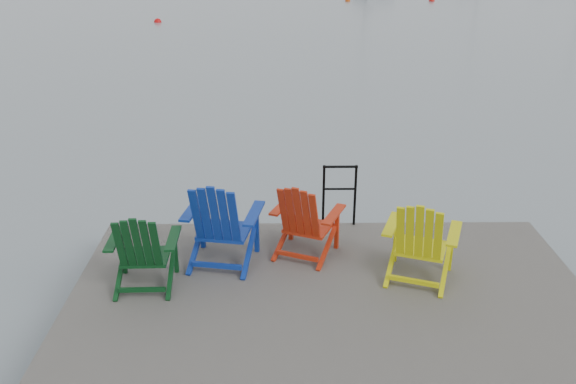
{
  "coord_description": "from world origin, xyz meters",
  "views": [
    {
      "loc": [
        -0.56,
        -5.3,
        4.37
      ],
      "look_at": [
        -0.46,
        2.81,
        0.85
      ],
      "focal_mm": 38.0,
      "sensor_mm": 36.0,
      "label": 1
    }
  ],
  "objects_px": {
    "handrail": "(340,190)",
    "buoy_d": "(348,1)",
    "buoy_b": "(158,22)",
    "buoy_c": "(432,1)",
    "chair_blue": "(221,222)",
    "chair_green": "(142,249)",
    "chair_red": "(305,219)",
    "chair_yellow": "(421,239)"
  },
  "relations": [
    {
      "from": "handrail",
      "to": "chair_blue",
      "type": "xyz_separation_m",
      "value": [
        -1.55,
        -1.07,
        0.04
      ]
    },
    {
      "from": "chair_yellow",
      "to": "buoy_d",
      "type": "height_order",
      "value": "chair_yellow"
    },
    {
      "from": "chair_yellow",
      "to": "buoy_b",
      "type": "distance_m",
      "value": 26.76
    },
    {
      "from": "chair_red",
      "to": "buoy_b",
      "type": "relative_size",
      "value": 2.72
    },
    {
      "from": "handrail",
      "to": "chair_blue",
      "type": "height_order",
      "value": "chair_blue"
    },
    {
      "from": "handrail",
      "to": "chair_green",
      "type": "bearing_deg",
      "value": -146.22
    },
    {
      "from": "chair_yellow",
      "to": "buoy_d",
      "type": "xyz_separation_m",
      "value": [
        2.78,
        35.06,
        -1.04
      ]
    },
    {
      "from": "buoy_d",
      "to": "buoy_b",
      "type": "bearing_deg",
      "value": -138.21
    },
    {
      "from": "chair_green",
      "to": "chair_blue",
      "type": "bearing_deg",
      "value": 30.91
    },
    {
      "from": "buoy_c",
      "to": "buoy_d",
      "type": "relative_size",
      "value": 1.12
    },
    {
      "from": "chair_red",
      "to": "buoy_c",
      "type": "relative_size",
      "value": 2.65
    },
    {
      "from": "chair_green",
      "to": "buoy_d",
      "type": "xyz_separation_m",
      "value": [
        6.0,
        35.19,
        -1.01
      ]
    },
    {
      "from": "handrail",
      "to": "chair_yellow",
      "type": "relative_size",
      "value": 0.84
    },
    {
      "from": "chair_blue",
      "to": "buoy_c",
      "type": "xyz_separation_m",
      "value": [
        10.65,
        34.65,
        -1.08
      ]
    },
    {
      "from": "buoy_b",
      "to": "buoy_c",
      "type": "xyz_separation_m",
      "value": [
        16.13,
        9.49,
        0.0
      ]
    },
    {
      "from": "buoy_d",
      "to": "chair_blue",
      "type": "bearing_deg",
      "value": -98.45
    },
    {
      "from": "chair_blue",
      "to": "buoy_b",
      "type": "height_order",
      "value": "chair_blue"
    },
    {
      "from": "chair_yellow",
      "to": "chair_blue",
      "type": "bearing_deg",
      "value": -169.38
    },
    {
      "from": "chair_red",
      "to": "buoy_b",
      "type": "xyz_separation_m",
      "value": [
        -6.51,
        24.96,
        -1.02
      ]
    },
    {
      "from": "buoy_c",
      "to": "buoy_b",
      "type": "bearing_deg",
      "value": -149.52
    },
    {
      "from": "handrail",
      "to": "chair_blue",
      "type": "relative_size",
      "value": 0.78
    },
    {
      "from": "chair_yellow",
      "to": "buoy_c",
      "type": "relative_size",
      "value": 2.78
    },
    {
      "from": "chair_yellow",
      "to": "buoy_c",
      "type": "xyz_separation_m",
      "value": [
        8.28,
        35.06,
        -1.04
      ]
    },
    {
      "from": "buoy_b",
      "to": "chair_blue",
      "type": "bearing_deg",
      "value": -77.72
    },
    {
      "from": "chair_green",
      "to": "chair_red",
      "type": "height_order",
      "value": "chair_red"
    },
    {
      "from": "chair_green",
      "to": "buoy_c",
      "type": "bearing_deg",
      "value": 70.72
    },
    {
      "from": "handrail",
      "to": "buoy_d",
      "type": "bearing_deg",
      "value": 83.89
    },
    {
      "from": "chair_blue",
      "to": "buoy_c",
      "type": "distance_m",
      "value": 36.27
    },
    {
      "from": "chair_green",
      "to": "buoy_d",
      "type": "relative_size",
      "value": 2.9
    },
    {
      "from": "chair_green",
      "to": "buoy_c",
      "type": "distance_m",
      "value": 37.03
    },
    {
      "from": "chair_yellow",
      "to": "buoy_d",
      "type": "bearing_deg",
      "value": 105.77
    },
    {
      "from": "chair_blue",
      "to": "buoy_b",
      "type": "relative_size",
      "value": 3.06
    },
    {
      "from": "chair_green",
      "to": "chair_red",
      "type": "distance_m",
      "value": 2.02
    },
    {
      "from": "buoy_b",
      "to": "buoy_d",
      "type": "distance_m",
      "value": 14.25
    },
    {
      "from": "chair_red",
      "to": "buoy_c",
      "type": "bearing_deg",
      "value": 97.67
    },
    {
      "from": "handrail",
      "to": "chair_green",
      "type": "height_order",
      "value": "chair_green"
    },
    {
      "from": "chair_yellow",
      "to": "chair_green",
      "type": "bearing_deg",
      "value": -157.37
    },
    {
      "from": "chair_blue",
      "to": "chair_red",
      "type": "height_order",
      "value": "chair_blue"
    },
    {
      "from": "chair_green",
      "to": "buoy_c",
      "type": "relative_size",
      "value": 2.59
    },
    {
      "from": "chair_red",
      "to": "buoy_b",
      "type": "distance_m",
      "value": 25.81
    },
    {
      "from": "buoy_b",
      "to": "buoy_c",
      "type": "bearing_deg",
      "value": 30.48
    },
    {
      "from": "chair_blue",
      "to": "buoy_b",
      "type": "distance_m",
      "value": 25.77
    }
  ]
}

